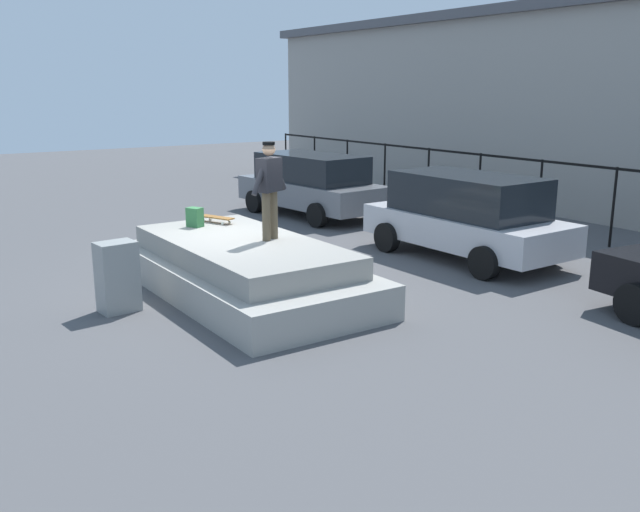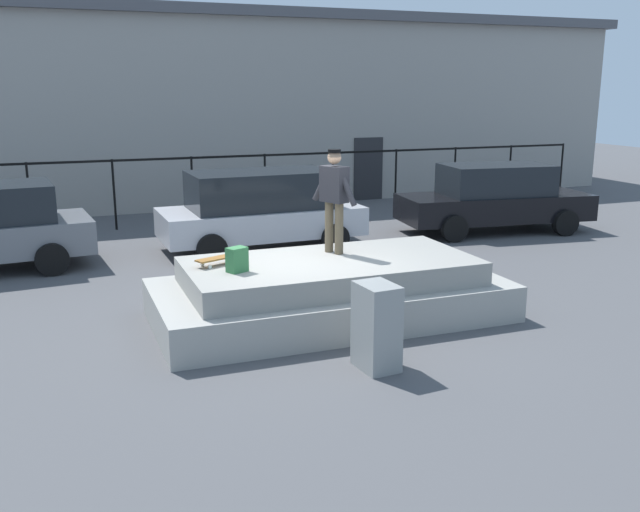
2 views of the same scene
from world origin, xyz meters
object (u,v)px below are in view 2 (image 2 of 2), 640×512
(skateboarder, at_px, (334,194))
(car_black_sedan_far, at_px, (495,198))
(backpack, at_px, (237,260))
(skateboard, at_px, (220,258))
(car_silver_hatchback_mid, at_px, (261,208))
(utility_box, at_px, (377,327))

(skateboarder, height_order, car_black_sedan_far, skateboarder)
(skateboarder, xyz_separation_m, backpack, (-1.77, -0.61, -0.79))
(skateboard, distance_m, car_silver_hatchback_mid, 5.17)
(skateboarder, distance_m, car_black_sedan_far, 7.63)
(car_silver_hatchback_mid, distance_m, utility_box, 7.24)
(utility_box, bearing_deg, skateboard, 115.77)
(skateboard, xyz_separation_m, car_black_sedan_far, (8.06, 4.49, -0.18))
(skateboard, relative_size, car_silver_hatchback_mid, 0.18)
(backpack, relative_size, car_silver_hatchback_mid, 0.08)
(skateboarder, relative_size, utility_box, 1.47)
(skateboard, distance_m, backpack, 0.54)
(car_silver_hatchback_mid, bearing_deg, car_black_sedan_far, -2.46)
(backpack, height_order, utility_box, backpack)
(skateboard, distance_m, utility_box, 2.91)
(backpack, bearing_deg, car_black_sedan_far, -172.33)
(skateboarder, xyz_separation_m, car_black_sedan_far, (6.15, 4.39, -1.05))
(backpack, xyz_separation_m, car_black_sedan_far, (7.92, 5.00, -0.26))
(skateboard, height_order, utility_box, utility_box)
(car_black_sedan_far, height_order, utility_box, car_black_sedan_far)
(skateboarder, height_order, backpack, skateboarder)
(backpack, height_order, car_silver_hatchback_mid, car_silver_hatchback_mid)
(backpack, bearing_deg, utility_box, 99.68)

